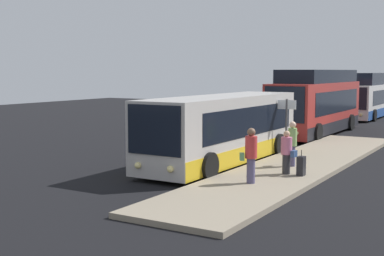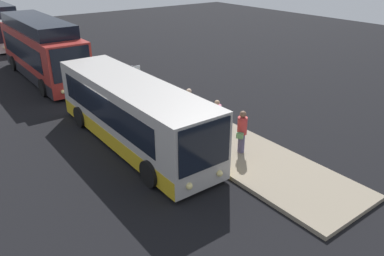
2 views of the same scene
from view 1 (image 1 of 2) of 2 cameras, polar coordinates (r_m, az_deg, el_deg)
The scene contains 10 objects.
ground at distance 23.60m, azimuth 3.83°, elevation -3.43°, with size 80.00×80.00×0.00m, color black.
platform at distance 22.29m, azimuth 11.44°, elevation -3.88°, with size 20.00×3.42×0.17m.
bus_lead at distance 22.55m, azimuth 3.39°, elevation -0.21°, with size 10.25×2.76×2.87m.
bus_second at distance 33.95m, azimuth 13.15°, elevation 2.42°, with size 10.85×2.86×3.97m.
bus_third at distance 47.98m, azimuth 18.51°, elevation 3.11°, with size 11.80×2.70×3.74m.
passenger_boarding at distance 19.66m, azimuth 10.08°, elevation -2.45°, with size 0.45×0.61×1.59m.
passenger_waiting at distance 21.31m, azimuth 10.63°, elevation -1.44°, with size 0.44×0.58×1.77m.
passenger_with_bags at distance 17.89m, azimuth 6.28°, elevation -2.71°, with size 0.59×0.67×1.86m.
suitcase at distance 19.56m, azimuth 11.57°, elevation -3.99°, with size 0.34×0.25×0.93m.
sign_post at distance 24.44m, azimuth 10.05°, elevation 1.01°, with size 0.10×0.87×2.48m.
Camera 1 is at (20.71, 10.62, 3.90)m, focal length 50.00 mm.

